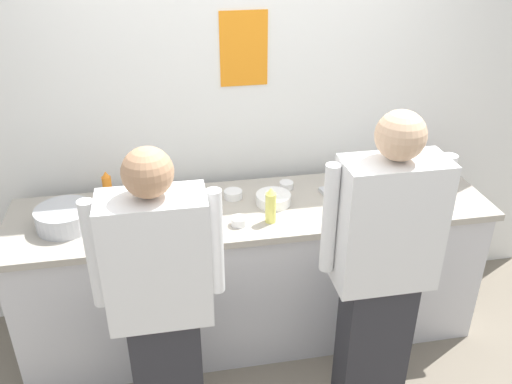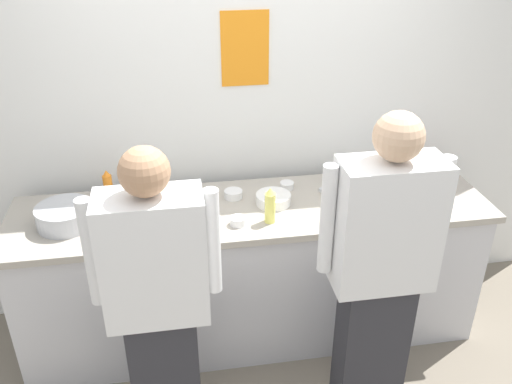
% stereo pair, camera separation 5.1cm
% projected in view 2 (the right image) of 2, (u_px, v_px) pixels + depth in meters
% --- Properties ---
extents(ground_plane, '(9.00, 9.00, 0.00)m').
position_uv_depth(ground_plane, '(262.00, 371.00, 3.25)').
color(ground_plane, slate).
extents(wall_back, '(4.35, 0.11, 2.83)m').
position_uv_depth(wall_back, '(240.00, 99.00, 3.31)').
color(wall_back, white).
rests_on(wall_back, ground).
extents(prep_counter, '(2.77, 0.69, 0.93)m').
position_uv_depth(prep_counter, '(253.00, 272.00, 3.35)').
color(prep_counter, silver).
rests_on(prep_counter, ground).
extents(chef_near_left, '(0.60, 0.24, 1.64)m').
position_uv_depth(chef_near_left, '(158.00, 301.00, 2.49)').
color(chef_near_left, '#2D2D33').
rests_on(chef_near_left, ground).
extents(chef_center, '(0.62, 0.24, 1.71)m').
position_uv_depth(chef_center, '(381.00, 269.00, 2.64)').
color(chef_center, '#2D2D33').
rests_on(chef_center, ground).
extents(plate_stack_front, '(0.20, 0.20, 0.06)m').
position_uv_depth(plate_stack_front, '(273.00, 199.00, 3.15)').
color(plate_stack_front, white).
rests_on(plate_stack_front, prep_counter).
extents(plate_stack_rear, '(0.25, 0.25, 0.05)m').
position_uv_depth(plate_stack_rear, '(184.00, 204.00, 3.11)').
color(plate_stack_rear, white).
rests_on(plate_stack_rear, prep_counter).
extents(mixing_bowl_steel, '(0.31, 0.31, 0.11)m').
position_uv_depth(mixing_bowl_steel, '(65.00, 216.00, 2.93)').
color(mixing_bowl_steel, '#B7BABF').
rests_on(mixing_bowl_steel, prep_counter).
extents(sheet_tray, '(0.57, 0.45, 0.02)m').
position_uv_depth(sheet_tray, '(370.00, 195.00, 3.22)').
color(sheet_tray, '#B7BABF').
rests_on(sheet_tray, prep_counter).
extents(squeeze_bottle_primary, '(0.06, 0.06, 0.19)m').
position_uv_depth(squeeze_bottle_primary, '(438.00, 168.00, 3.38)').
color(squeeze_bottle_primary, red).
rests_on(squeeze_bottle_primary, prep_counter).
extents(squeeze_bottle_secondary, '(0.06, 0.06, 0.21)m').
position_uv_depth(squeeze_bottle_secondary, '(270.00, 206.00, 2.94)').
color(squeeze_bottle_secondary, '#E5E066').
rests_on(squeeze_bottle_secondary, prep_counter).
extents(squeeze_bottle_spare, '(0.05, 0.05, 0.21)m').
position_uv_depth(squeeze_bottle_spare, '(108.00, 187.00, 3.12)').
color(squeeze_bottle_spare, orange).
rests_on(squeeze_bottle_spare, prep_counter).
extents(ramekin_yellow_sauce, '(0.09, 0.09, 0.04)m').
position_uv_depth(ramekin_yellow_sauce, '(287.00, 185.00, 3.32)').
color(ramekin_yellow_sauce, white).
rests_on(ramekin_yellow_sauce, prep_counter).
extents(ramekin_orange_sauce, '(0.09, 0.09, 0.04)m').
position_uv_depth(ramekin_orange_sauce, '(238.00, 221.00, 2.94)').
color(ramekin_orange_sauce, white).
rests_on(ramekin_orange_sauce, prep_counter).
extents(ramekin_green_sauce, '(0.11, 0.11, 0.05)m').
position_uv_depth(ramekin_green_sauce, '(233.00, 194.00, 3.21)').
color(ramekin_green_sauce, white).
rests_on(ramekin_green_sauce, prep_counter).
extents(ramekin_red_sauce, '(0.10, 0.10, 0.04)m').
position_uv_depth(ramekin_red_sauce, '(212.00, 221.00, 2.95)').
color(ramekin_red_sauce, white).
rests_on(ramekin_red_sauce, prep_counter).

